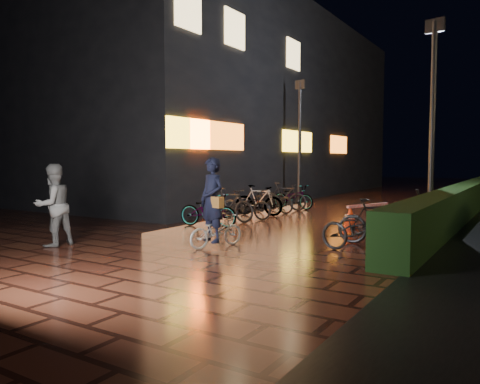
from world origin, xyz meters
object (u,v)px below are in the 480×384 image
Objects in this scene: traffic_barrier at (368,217)px; cart_assembly at (429,207)px; cyclist at (214,214)px; bystander_person at (53,205)px.

traffic_barrier is 2.18m from cart_assembly.
cyclist is at bearing -118.70° from cart_assembly.
cart_assembly reaches higher than traffic_barrier.
cyclist is at bearing -116.99° from traffic_barrier.
traffic_barrier is (2.02, 3.97, -0.35)m from cyclist.
bystander_person reaches higher than cart_assembly.
bystander_person is at bearing -131.52° from traffic_barrier.
bystander_person is 1.69× the size of cart_assembly.
bystander_person is 0.93× the size of cyclist.
cyclist is 1.12× the size of traffic_barrier.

